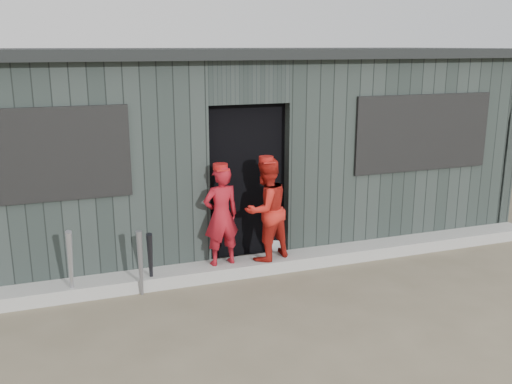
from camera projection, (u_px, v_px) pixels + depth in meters
name	position (u px, v px, depth m)	size (l,w,h in m)	color
ground	(322.00, 342.00, 5.26)	(80.00, 80.00, 0.00)	brown
curb	(255.00, 265.00, 6.90)	(8.00, 0.36, 0.15)	#9B9B96
bat_left	(71.00, 266.00, 5.95)	(0.07, 0.07, 0.86)	#9A9BA3
bat_mid	(140.00, 263.00, 6.14)	(0.07, 0.07, 0.76)	gray
bat_right	(151.00, 261.00, 6.29)	(0.07, 0.07, 0.71)	black
player_red_left	(221.00, 216.00, 6.61)	(0.43, 0.28, 1.18)	maroon
player_red_right	(266.00, 209.00, 6.77)	(0.60, 0.47, 1.24)	red
player_grey_back	(269.00, 214.00, 7.33)	(0.54, 0.35, 1.11)	#B1B1B1
dugout	(216.00, 145.00, 8.14)	(8.30, 3.30, 2.62)	black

